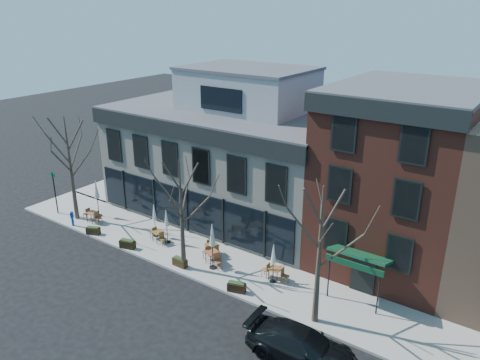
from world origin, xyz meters
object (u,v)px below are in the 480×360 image
Objects in this scene: parked_sedan at (301,346)px; umbrella_0 at (96,192)px; call_box at (72,218)px; cafe_set_0 at (92,216)px.

umbrella_0 is at bearing 73.76° from parked_sedan.
cafe_set_0 is (0.67, 1.26, -0.13)m from call_box.
umbrella_0 reaches higher than cafe_set_0.
parked_sedan is 20.49m from call_box.
parked_sedan reaches higher than cafe_set_0.
call_box is at bearing -95.04° from umbrella_0.
umbrella_0 is at bearing 84.96° from call_box.
cafe_set_0 is (-19.67, 3.76, -0.13)m from parked_sedan.
call_box is 0.65× the size of cafe_set_0.
parked_sedan is 20.02m from cafe_set_0.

